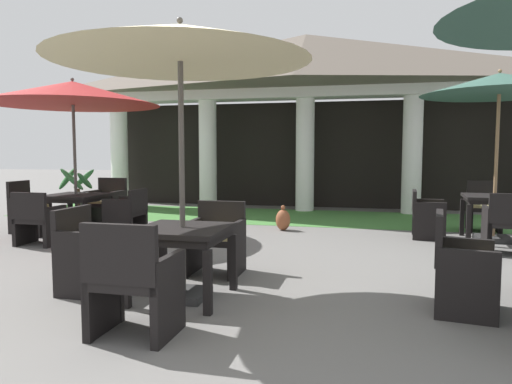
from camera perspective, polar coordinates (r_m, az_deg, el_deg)
ground_plane at (r=4.51m, az=-6.35°, el=-13.69°), size 60.00×60.00×0.00m
background_pavilion at (r=11.76m, az=6.10°, el=13.70°), size 11.17×2.90×4.24m
lawn_strip at (r=10.44m, az=5.07°, el=-3.03°), size 12.97×2.64×0.01m
patio_chair_near_foreground_west at (r=4.63m, az=23.58°, el=-8.28°), size 0.60×0.70×0.89m
patio_table_mid_left at (r=4.65m, az=-8.88°, el=-5.47°), size 0.87×0.87×0.71m
patio_umbrella_mid_left at (r=4.68m, az=-9.19°, el=17.21°), size 2.48×2.48×2.69m
patio_chair_mid_left_north at (r=5.60m, az=-4.92°, el=-5.80°), size 0.62×0.60×0.84m
patio_chair_mid_left_west at (r=5.14m, az=-19.18°, el=-6.80°), size 0.60×0.63×0.86m
patio_chair_mid_left_south at (r=3.81m, az=-14.72°, el=-10.60°), size 0.63×0.53×0.91m
patio_table_mid_right at (r=8.44m, az=26.95°, el=-1.06°), size 0.98×0.98×0.74m
patio_umbrella_mid_right at (r=8.46m, az=27.44°, el=11.37°), size 2.40×2.40×2.73m
patio_chair_mid_right_north at (r=9.47m, az=25.87°, el=-1.85°), size 0.59×0.62×0.90m
patio_chair_mid_right_south at (r=7.47m, az=28.19°, el=-3.56°), size 0.62×0.59×0.87m
patio_chair_mid_right_west at (r=8.35m, az=19.98°, el=-2.62°), size 0.56×0.65×0.79m
patio_table_far_back at (r=8.73m, az=-20.98°, el=-0.88°), size 0.93×0.93×0.70m
patio_umbrella_far_back at (r=8.75m, az=-21.34°, el=11.00°), size 2.93×2.93×2.70m
patio_chair_far_back_south at (r=7.97m, az=-24.91°, el=-3.11°), size 0.61×0.52×0.83m
patio_chair_far_back_west at (r=9.34m, az=-25.90°, el=-1.92°), size 0.51×0.55×0.92m
patio_chair_far_back_north at (r=9.56m, az=-17.62°, el=-1.38°), size 0.62×0.57×0.93m
patio_chair_far_back_east at (r=8.24m, az=-15.35°, el=-2.52°), size 0.54×0.60×0.81m
potted_palm_left_edge at (r=9.42m, az=-20.74°, el=-1.94°), size 0.57×0.57×1.17m
terracotta_urn at (r=8.65m, az=3.29°, el=-3.37°), size 0.27×0.27×0.46m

